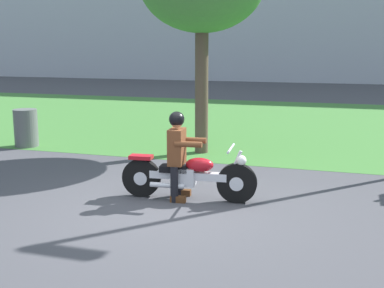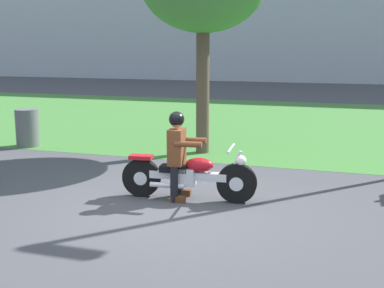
{
  "view_description": "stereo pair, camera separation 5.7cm",
  "coord_description": "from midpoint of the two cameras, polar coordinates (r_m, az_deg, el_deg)",
  "views": [
    {
      "loc": [
        2.42,
        -6.65,
        2.37
      ],
      "look_at": [
        0.13,
        0.73,
        0.85
      ],
      "focal_mm": 46.68,
      "sensor_mm": 36.0,
      "label": 1
    },
    {
      "loc": [
        2.48,
        -6.63,
        2.37
      ],
      "look_at": [
        0.13,
        0.73,
        0.85
      ],
      "focal_mm": 46.68,
      "sensor_mm": 36.0,
      "label": 2
    }
  ],
  "objects": [
    {
      "name": "ground",
      "position": [
        7.46,
        -2.86,
        -7.41
      ],
      "size": [
        120.0,
        120.0,
        0.0
      ],
      "primitive_type": "plane",
      "color": "#424247"
    },
    {
      "name": "grass_verge",
      "position": [
        16.03,
        8.28,
        2.53
      ],
      "size": [
        60.0,
        12.0,
        0.01
      ],
      "primitive_type": "cube",
      "color": "#3D7533",
      "rests_on": "ground"
    },
    {
      "name": "motorcycle_lead",
      "position": [
        7.79,
        -0.6,
        -3.65
      ],
      "size": [
        2.15,
        0.66,
        0.87
      ],
      "rotation": [
        0.0,
        0.0,
        0.09
      ],
      "color": "black",
      "rests_on": "ground"
    },
    {
      "name": "rider_lead",
      "position": [
        7.74,
        -1.82,
        -0.53
      ],
      "size": [
        0.57,
        0.49,
        1.39
      ],
      "rotation": [
        0.0,
        0.0,
        0.09
      ],
      "color": "black",
      "rests_on": "ground"
    },
    {
      "name": "trash_can",
      "position": [
        12.56,
        -18.57,
        1.75
      ],
      "size": [
        0.56,
        0.56,
        0.9
      ],
      "primitive_type": "cylinder",
      "color": "#595E5B",
      "rests_on": "ground"
    }
  ]
}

